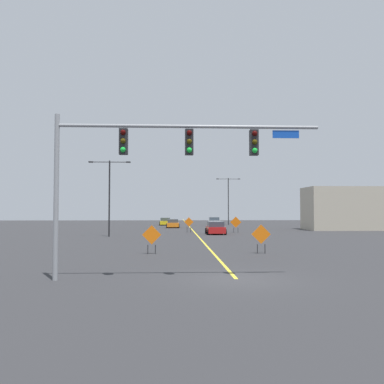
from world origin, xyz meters
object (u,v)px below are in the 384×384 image
car_white_mid (214,222)px  car_yellow_approaching (165,222)px  construction_sign_left_shoulder (261,235)px  construction_sign_median_far (152,236)px  traffic_signal_assembly (152,154)px  street_lamp_mid_left (228,197)px  car_orange_near (173,224)px  car_red_distant (216,228)px  construction_sign_right_shoulder (189,223)px  street_lamp_far_left (109,191)px  construction_sign_right_lane (236,223)px

car_white_mid → car_yellow_approaching: car_white_mid is taller
construction_sign_left_shoulder → construction_sign_median_far: 6.99m
traffic_signal_assembly → street_lamp_mid_left: (10.88, 58.67, 0.08)m
car_white_mid → car_yellow_approaching: (-8.71, 1.68, -0.05)m
car_orange_near → car_red_distant: 18.07m
car_yellow_approaching → car_red_distant: car_red_distant is taller
construction_sign_right_shoulder → car_red_distant: 4.99m
street_lamp_mid_left → car_yellow_approaching: street_lamp_mid_left is taller
street_lamp_far_left → car_white_mid: (13.85, 29.85, -4.11)m
construction_sign_right_lane → construction_sign_median_far: construction_sign_right_lane is taller
construction_sign_median_far → car_yellow_approaching: construction_sign_median_far is taller
street_lamp_far_left → construction_sign_right_shoulder: 12.15m
construction_sign_right_shoulder → car_red_distant: (2.91, -4.02, -0.49)m
traffic_signal_assembly → construction_sign_left_shoulder: 12.15m
car_orange_near → street_lamp_far_left: bearing=-107.2°
traffic_signal_assembly → car_white_mid: bearing=81.9°
street_lamp_mid_left → construction_sign_right_lane: 25.99m
construction_sign_left_shoulder → car_white_mid: construction_sign_left_shoulder is taller
car_red_distant → street_lamp_far_left: bearing=-161.7°
street_lamp_far_left → construction_sign_left_shoulder: (12.33, -16.89, -3.62)m
traffic_signal_assembly → car_orange_near: bearing=89.2°
traffic_signal_assembly → construction_sign_left_shoulder: traffic_signal_assembly is taller
car_orange_near → car_white_mid: bearing=49.9°
construction_sign_right_lane → car_yellow_approaching: bearing=110.2°
street_lamp_far_left → construction_sign_right_lane: 16.15m
street_lamp_far_left → construction_sign_left_shoulder: bearing=-53.9°
construction_sign_right_lane → car_orange_near: bearing=118.0°
car_white_mid → construction_sign_left_shoulder: bearing=-91.9°
construction_sign_left_shoulder → car_yellow_approaching: construction_sign_left_shoulder is taller
traffic_signal_assembly → car_red_distant: size_ratio=2.74×
car_red_distant → traffic_signal_assembly: bearing=-100.5°
street_lamp_mid_left → construction_sign_right_lane: street_lamp_mid_left is taller
construction_sign_median_far → car_red_distant: bearing=73.4°
street_lamp_far_left → construction_sign_right_lane: (14.26, 6.69, -3.57)m
car_white_mid → car_orange_near: 11.33m
street_lamp_mid_left → street_lamp_far_left: (-16.76, -32.26, -0.37)m
construction_sign_median_far → construction_sign_left_shoulder: bearing=-0.7°
street_lamp_mid_left → car_orange_near: size_ratio=2.03×
construction_sign_median_far → car_red_distant: 21.51m
street_lamp_far_left → car_white_mid: 33.16m
construction_sign_left_shoulder → construction_sign_right_lane: bearing=85.3°
construction_sign_right_shoulder → car_yellow_approaching: 23.98m
traffic_signal_assembly → street_lamp_far_left: street_lamp_far_left is taller
construction_sign_median_far → car_red_distant: construction_sign_median_far is taller
construction_sign_right_shoulder → car_orange_near: (-2.03, 13.36, -0.54)m
traffic_signal_assembly → construction_sign_right_lane: size_ratio=5.50×
street_lamp_mid_left → construction_sign_median_far: street_lamp_mid_left is taller
construction_sign_left_shoulder → construction_sign_right_lane: (1.93, 23.58, 0.05)m
street_lamp_far_left → car_red_distant: (11.49, 3.80, -4.09)m
construction_sign_right_lane → car_orange_near: construction_sign_right_lane is taller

